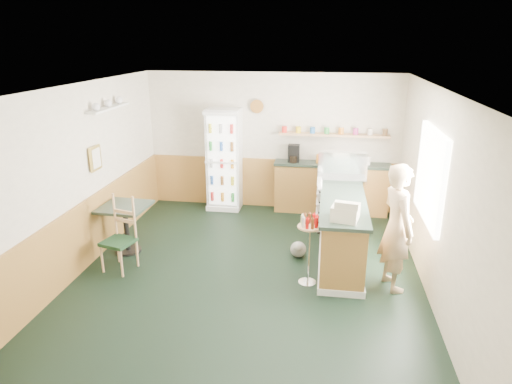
% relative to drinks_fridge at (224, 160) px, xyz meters
% --- Properties ---
extents(ground, '(6.00, 6.00, 0.00)m').
position_rel_drinks_fridge_xyz_m(ground, '(0.93, -2.74, -1.01)').
color(ground, black).
rests_on(ground, ground).
extents(room_envelope, '(5.04, 6.02, 2.72)m').
position_rel_drinks_fridge_xyz_m(room_envelope, '(0.70, -2.01, 0.51)').
color(room_envelope, beige).
rests_on(room_envelope, ground).
extents(service_counter, '(0.68, 3.01, 1.01)m').
position_rel_drinks_fridge_xyz_m(service_counter, '(2.28, -1.67, -0.55)').
color(service_counter, '#AB7637').
rests_on(service_counter, ground).
extents(back_counter, '(2.24, 0.42, 1.69)m').
position_rel_drinks_fridge_xyz_m(back_counter, '(2.12, 0.06, -0.46)').
color(back_counter, '#AB7637').
rests_on(back_counter, ground).
extents(drinks_fridge, '(0.67, 0.55, 2.02)m').
position_rel_drinks_fridge_xyz_m(drinks_fridge, '(0.00, 0.00, 0.00)').
color(drinks_fridge, white).
rests_on(drinks_fridge, ground).
extents(display_case, '(0.82, 0.43, 0.47)m').
position_rel_drinks_fridge_xyz_m(display_case, '(2.28, -1.05, 0.23)').
color(display_case, silver).
rests_on(display_case, service_counter).
extents(cash_register, '(0.41, 0.42, 0.20)m').
position_rel_drinks_fridge_xyz_m(cash_register, '(2.28, -2.85, 0.10)').
color(cash_register, beige).
rests_on(cash_register, service_counter).
extents(shopkeeper, '(0.59, 0.70, 1.78)m').
position_rel_drinks_fridge_xyz_m(shopkeeper, '(2.98, -2.74, -0.12)').
color(shopkeeper, tan).
rests_on(shopkeeper, ground).
extents(condiment_stand, '(0.33, 0.33, 1.02)m').
position_rel_drinks_fridge_xyz_m(condiment_stand, '(1.81, -2.83, -0.31)').
color(condiment_stand, silver).
rests_on(condiment_stand, ground).
extents(newspaper_rack, '(0.09, 0.44, 0.87)m').
position_rel_drinks_fridge_xyz_m(newspaper_rack, '(1.92, -1.40, -0.34)').
color(newspaper_rack, black).
rests_on(newspaper_rack, ground).
extents(cafe_table, '(0.76, 0.76, 0.80)m').
position_rel_drinks_fridge_xyz_m(cafe_table, '(-1.12, -2.25, -0.45)').
color(cafe_table, black).
rests_on(cafe_table, ground).
extents(cafe_chair, '(0.51, 0.51, 1.12)m').
position_rel_drinks_fridge_xyz_m(cafe_chair, '(-0.98, -2.75, -0.42)').
color(cafe_chair, black).
rests_on(cafe_chair, ground).
extents(dog_doorstop, '(0.25, 0.32, 0.30)m').
position_rel_drinks_fridge_xyz_m(dog_doorstop, '(1.63, -2.04, -0.87)').
color(dog_doorstop, gray).
rests_on(dog_doorstop, ground).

